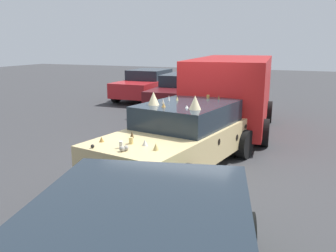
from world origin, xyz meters
The scene contains 5 objects.
ground_plane centered at (0.00, 0.00, 0.00)m, with size 60.00×60.00×0.00m, color #38383A.
art_car_decorated centered at (0.06, -0.01, 0.71)m, with size 4.68×2.61×1.65m.
parked_van_far_left centered at (3.74, -0.27, 1.23)m, with size 5.08×2.62×2.19m.
parked_sedan_behind_left centered at (6.48, 2.22, 0.72)m, with size 4.35×2.24×1.40m.
parked_sedan_near_right centered at (8.29, 4.73, 0.72)m, with size 4.10×2.01×1.39m.
Camera 1 is at (-6.73, -2.42, 2.61)m, focal length 37.63 mm.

